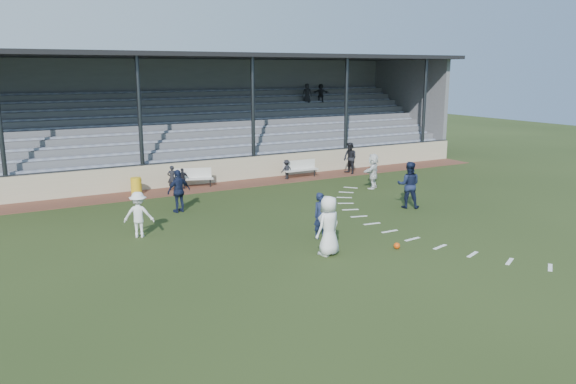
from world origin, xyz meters
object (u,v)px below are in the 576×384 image
at_px(official, 350,158).
at_px(football, 397,246).
at_px(bench_left, 192,176).
at_px(player_navy_lead, 321,216).
at_px(bench_right, 300,167).
at_px(trash_bin, 136,186).
at_px(player_white_lead, 329,226).

bearing_deg(official, football, -33.80).
relative_size(bench_left, official, 1.16).
xyz_separation_m(player_navy_lead, official, (8.05, 9.56, 0.09)).
xyz_separation_m(bench_left, bench_right, (5.98, -0.45, 0.00)).
xyz_separation_m(bench_right, trash_bin, (-8.83, 0.16, -0.17)).
distance_m(player_navy_lead, official, 12.50).
height_order(bench_left, player_navy_lead, player_navy_lead).
distance_m(player_white_lead, player_navy_lead, 1.82).
height_order(bench_left, football, bench_left).
xyz_separation_m(player_white_lead, player_navy_lead, (0.76, 1.65, -0.15)).
bearing_deg(player_white_lead, bench_left, -106.29).
xyz_separation_m(bench_left, official, (9.03, -0.81, 0.31)).
distance_m(trash_bin, player_navy_lead, 10.80).
xyz_separation_m(trash_bin, football, (5.36, -12.36, -0.31)).
bearing_deg(player_navy_lead, player_white_lead, -119.77).
distance_m(bench_right, official, 3.09).
relative_size(trash_bin, player_white_lead, 0.42).
bearing_deg(football, player_navy_lead, 124.00).
xyz_separation_m(bench_right, official, (3.05, -0.36, 0.31)).
bearing_deg(bench_left, trash_bin, -157.18).
height_order(bench_right, player_white_lead, player_white_lead).
xyz_separation_m(football, player_white_lead, (-2.29, 0.62, 0.85)).
distance_m(football, player_white_lead, 2.52).
distance_m(bench_left, official, 9.07).
height_order(bench_left, trash_bin, bench_left).
height_order(trash_bin, official, official).
relative_size(bench_left, player_navy_lead, 1.26).
bearing_deg(trash_bin, football, -66.55).
bearing_deg(bench_right, football, -105.86).
bearing_deg(football, bench_left, 101.23).
bearing_deg(player_navy_lead, bench_left, 90.31).
bearing_deg(trash_bin, player_navy_lead, -69.21).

